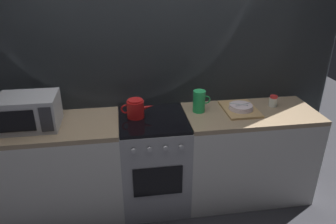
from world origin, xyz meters
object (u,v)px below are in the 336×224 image
(stove_unit, at_px, (154,162))
(spice_jar, at_px, (273,101))
(microwave, at_px, (29,112))
(dish_pile, at_px, (240,108))
(pitcher, at_px, (199,101))
(kettle, at_px, (136,109))

(stove_unit, height_order, spice_jar, spice_jar)
(microwave, relative_size, dish_pile, 1.15)
(stove_unit, relative_size, pitcher, 4.50)
(microwave, height_order, dish_pile, microwave)
(spice_jar, bearing_deg, pitcher, -179.11)
(microwave, bearing_deg, pitcher, 3.45)
(pitcher, distance_m, spice_jar, 0.72)
(pitcher, height_order, spice_jar, pitcher)
(kettle, bearing_deg, spice_jar, 1.99)
(microwave, height_order, spice_jar, microwave)
(kettle, height_order, pitcher, pitcher)
(microwave, xyz_separation_m, dish_pile, (1.81, 0.05, -0.11))
(spice_jar, bearing_deg, kettle, -178.01)
(dish_pile, bearing_deg, spice_jar, 8.41)
(stove_unit, distance_m, dish_pile, 0.94)
(stove_unit, xyz_separation_m, kettle, (-0.15, 0.05, 0.53))
(stove_unit, distance_m, spice_jar, 1.25)
(spice_jar, bearing_deg, microwave, -177.40)
(stove_unit, distance_m, kettle, 0.55)
(stove_unit, xyz_separation_m, microwave, (-1.01, -0.01, 0.59))
(kettle, distance_m, pitcher, 0.58)
(stove_unit, bearing_deg, spice_jar, 4.56)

